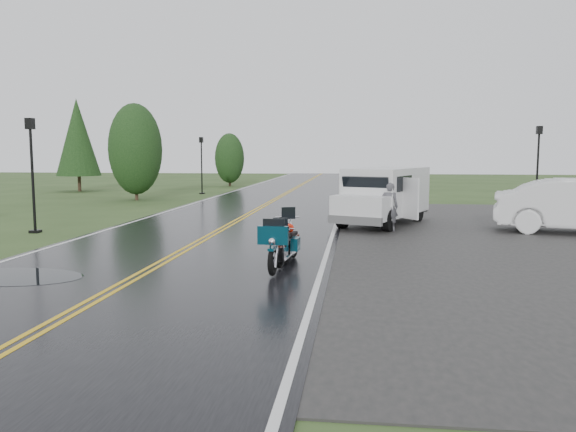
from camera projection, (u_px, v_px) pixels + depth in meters
The scene contains 13 objects.
ground at pixel (156, 267), 12.88m from camera, with size 120.00×120.00×0.00m, color #2D471E.
road at pixel (244, 217), 22.74m from camera, with size 8.00×100.00×0.04m, color black.
motorcycle_red at pixel (280, 246), 12.41m from camera, with size 0.68×1.87×1.11m, color #5A150A, non-canonical shape.
motorcycle_teal at pixel (273, 250), 11.63m from camera, with size 0.74×2.03×1.20m, color #052F3D, non-canonical shape.
motorcycle_silver at pixel (289, 233), 14.24m from camera, with size 0.72×1.98×1.17m, color #B6BABF, non-canonical shape.
van_white at pixel (343, 198), 19.26m from camera, with size 2.02×5.40×2.12m, color silver, non-canonical shape.
person_at_van at pixel (389, 208), 18.53m from camera, with size 0.59×0.39×1.62m, color #4B4B50.
lamp_post_near_left at pixel (33, 175), 18.25m from camera, with size 0.32×0.32×3.78m, color black, non-canonical shape.
lamp_post_far_left at pixel (202, 165), 35.90m from camera, with size 0.31×0.31×3.67m, color black, non-canonical shape.
lamp_post_far_right at pixel (537, 168), 25.54m from camera, with size 0.33×0.33×3.88m, color black, non-canonical shape.
tree_left_mid at pixel (136, 159), 31.05m from camera, with size 2.93×2.93×4.58m, color #1E3D19, non-canonical shape.
tree_left_far at pixel (230, 164), 44.50m from camera, with size 2.33×2.33×3.58m, color #1E3D19, non-canonical shape.
pine_left_far at pixel (78, 146), 38.26m from camera, with size 2.95×2.95×6.15m, color #1E3D19, non-canonical shape.
Camera 1 is at (4.56, -12.20, 2.60)m, focal length 35.00 mm.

